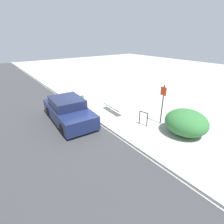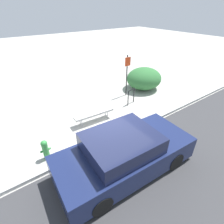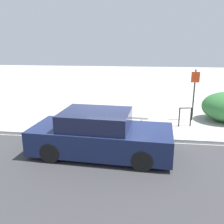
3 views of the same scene
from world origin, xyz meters
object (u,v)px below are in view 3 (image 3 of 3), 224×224
at_px(bench, 126,116).
at_px(parked_car_near, 100,135).
at_px(bike_rack, 185,115).
at_px(sign_post, 194,90).
at_px(fire_hydrant, 62,121).

xyz_separation_m(bench, parked_car_near, (-0.60, -2.85, 0.21)).
height_order(bike_rack, sign_post, sign_post).
relative_size(bench, fire_hydrant, 2.41).
relative_size(bench, bike_rack, 2.24).
xyz_separation_m(fire_hydrant, parked_car_near, (1.86, -1.89, 0.23)).
height_order(bench, parked_car_near, parked_car_near).
bearing_deg(bench, bike_rack, 10.59).
xyz_separation_m(sign_post, fire_hydrant, (-5.38, -2.22, -0.98)).
bearing_deg(bike_rack, bench, -172.85).
bearing_deg(fire_hydrant, parked_car_near, -45.36).
relative_size(bike_rack, parked_car_near, 0.19).
bearing_deg(bench, fire_hydrant, -155.19).
xyz_separation_m(bike_rack, sign_post, (0.46, 0.95, 0.88)).
bearing_deg(sign_post, fire_hydrant, -157.58).
height_order(bench, fire_hydrant, fire_hydrant).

